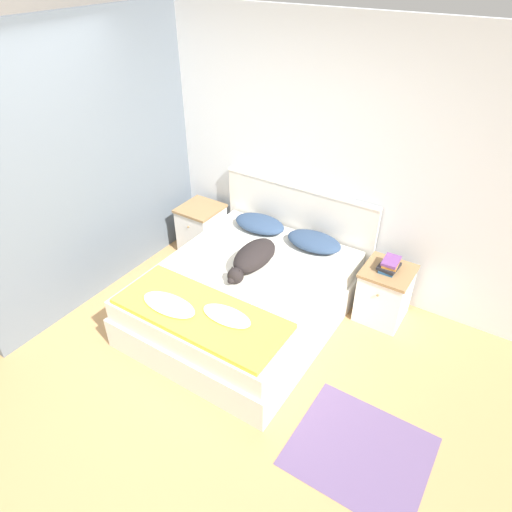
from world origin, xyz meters
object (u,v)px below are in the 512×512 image
Objects in this scene: nightstand_left at (202,228)px; dog at (253,257)px; book_stack at (390,265)px; bed at (245,297)px; nightstand_right at (384,293)px; pillow_right at (314,241)px; pillow_left at (260,224)px.

nightstand_left is 0.72× the size of dog.
book_stack is at bearing 27.59° from dog.
nightstand_left is at bearing 146.18° from bed.
bed is 8.59× the size of book_stack.
book_stack is at bearing 105.43° from nightstand_right.
dog is 1.23m from book_stack.
pillow_right is 0.76m from book_stack.
nightstand_left is 0.98× the size of pillow_right.
nightstand_left reaches higher than bed.
dog is (1.07, -0.56, 0.33)m from nightstand_left.
pillow_right is at bearing 178.55° from book_stack.
pillow_right is (1.39, 0.03, 0.29)m from nightstand_left.
nightstand_left is 0.98× the size of pillow_left.
bed is 1.30m from nightstand_left.
book_stack reaches higher than bed.
nightstand_right is 2.41× the size of book_stack.
bed is 3.50× the size of pillow_right.
bed is 0.87m from pillow_left.
pillow_right is 2.46× the size of book_stack.
nightstand_right is at bearing 27.18° from dog.
nightstand_left is 2.41× the size of book_stack.
nightstand_left is 2.16m from nightstand_right.
pillow_right is (-0.77, 0.03, 0.29)m from nightstand_right.
nightstand_left is at bearing 152.39° from dog.
nightstand_left is at bearing -178.84° from pillow_right.
bed is at bearing -146.18° from nightstand_right.
pillow_right is 0.73× the size of dog.
nightstand_left is 1.25m from dog.
book_stack reaches higher than nightstand_right.
nightstand_right is 0.32m from book_stack.
pillow_left is 1.00× the size of pillow_right.
pillow_left is (-0.31, 0.75, 0.32)m from bed.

